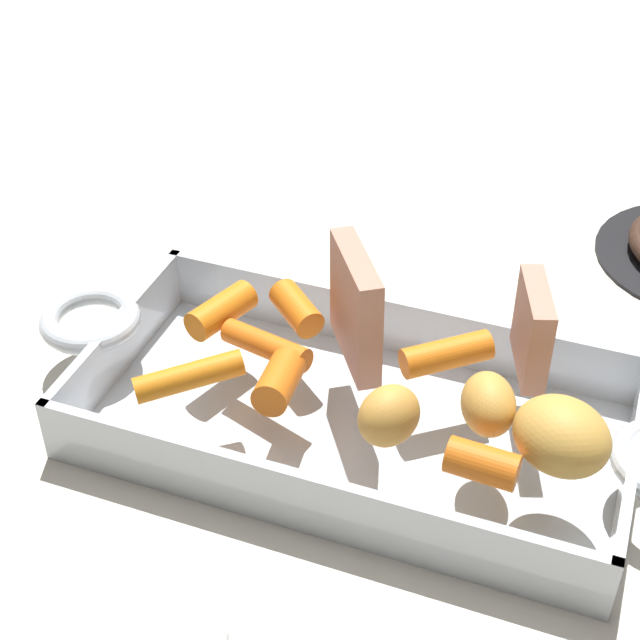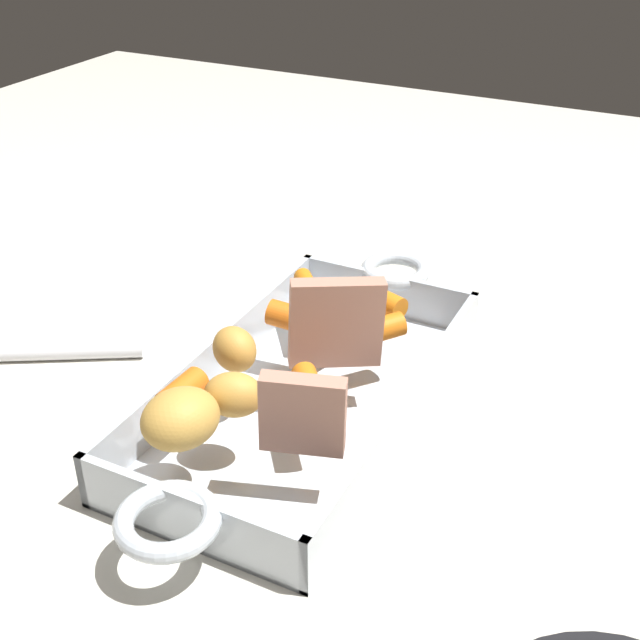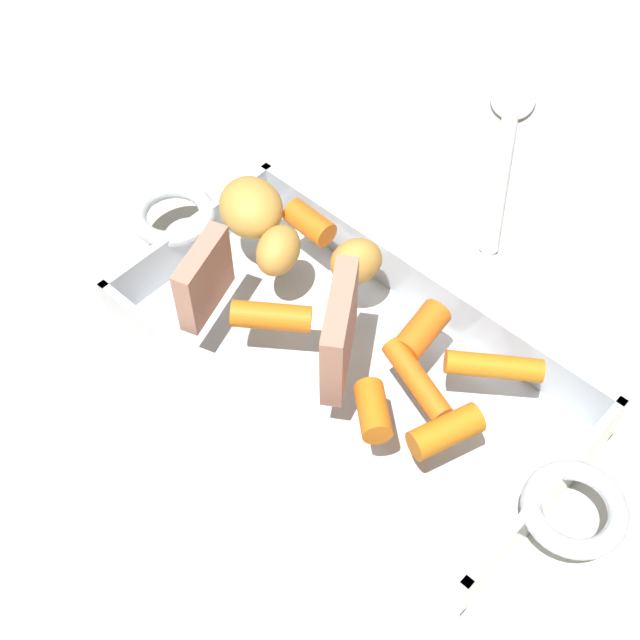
# 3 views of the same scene
# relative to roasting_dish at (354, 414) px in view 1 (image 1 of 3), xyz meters

# --- Properties ---
(ground_plane) EXTENTS (2.07, 2.07, 0.00)m
(ground_plane) POSITION_rel_roasting_dish_xyz_m (0.00, 0.00, -0.02)
(ground_plane) COLOR silver
(roasting_dish) EXTENTS (0.48, 0.19, 0.05)m
(roasting_dish) POSITION_rel_roasting_dish_xyz_m (0.00, 0.00, 0.00)
(roasting_dish) COLOR silver
(roasting_dish) RESTS_ON ground_plane
(roast_slice_thick) EXTENTS (0.06, 0.08, 0.08)m
(roast_slice_thick) POSITION_rel_roasting_dish_xyz_m (0.01, -0.02, 0.07)
(roast_slice_thick) COLOR tan
(roast_slice_thick) RESTS_ON roasting_dish
(roast_slice_thin) EXTENTS (0.03, 0.06, 0.06)m
(roast_slice_thin) POSITION_rel_roasting_dish_xyz_m (-0.10, -0.05, 0.06)
(roast_slice_thin) COLOR tan
(roast_slice_thin) RESTS_ON roasting_dish
(baby_carrot_long) EXTENTS (0.06, 0.05, 0.02)m
(baby_carrot_long) POSITION_rel_roasting_dish_xyz_m (-0.05, -0.03, 0.04)
(baby_carrot_long) COLOR orange
(baby_carrot_long) RESTS_ON roasting_dish
(baby_carrot_southwest) EXTENTS (0.04, 0.06, 0.02)m
(baby_carrot_southwest) POSITION_rel_roasting_dish_xyz_m (0.11, -0.02, 0.05)
(baby_carrot_southwest) COLOR orange
(baby_carrot_southwest) RESTS_ON roasting_dish
(baby_carrot_northwest) EXTENTS (0.03, 0.05, 0.03)m
(baby_carrot_northwest) POSITION_rel_roasting_dish_xyz_m (0.04, 0.03, 0.05)
(baby_carrot_northwest) COLOR orange
(baby_carrot_northwest) RESTS_ON roasting_dish
(baby_carrot_northeast) EXTENTS (0.04, 0.02, 0.02)m
(baby_carrot_northeast) POSITION_rel_roasting_dish_xyz_m (-0.10, 0.06, 0.05)
(baby_carrot_northeast) COLOR orange
(baby_carrot_northeast) RESTS_ON roasting_dish
(baby_carrot_center_right) EXTENTS (0.07, 0.06, 0.02)m
(baby_carrot_center_right) POSITION_rel_roasting_dish_xyz_m (0.10, 0.05, 0.04)
(baby_carrot_center_right) COLOR orange
(baby_carrot_center_right) RESTS_ON roasting_dish
(baby_carrot_southeast) EXTENTS (0.07, 0.04, 0.02)m
(baby_carrot_southeast) POSITION_rel_roasting_dish_xyz_m (0.06, -0.00, 0.04)
(baby_carrot_southeast) COLOR orange
(baby_carrot_southeast) RESTS_ON roasting_dish
(baby_carrot_center_left) EXTENTS (0.05, 0.05, 0.02)m
(baby_carrot_center_left) POSITION_rel_roasting_dish_xyz_m (0.06, -0.04, 0.04)
(baby_carrot_center_left) COLOR orange
(baby_carrot_center_left) RESTS_ON roasting_dish
(potato_halved) EXTENTS (0.05, 0.06, 0.04)m
(potato_halved) POSITION_rel_roasting_dish_xyz_m (-0.09, 0.02, 0.05)
(potato_halved) COLOR gold
(potato_halved) RESTS_ON roasting_dish
(potato_golden_large) EXTENTS (0.08, 0.07, 0.04)m
(potato_golden_large) POSITION_rel_roasting_dish_xyz_m (-0.14, 0.03, 0.06)
(potato_golden_large) COLOR gold
(potato_golden_large) RESTS_ON roasting_dish
(potato_golden_small) EXTENTS (0.05, 0.05, 0.04)m
(potato_golden_small) POSITION_rel_roasting_dish_xyz_m (-0.04, 0.05, 0.05)
(potato_golden_small) COLOR gold
(potato_golden_small) RESTS_ON roasting_dish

